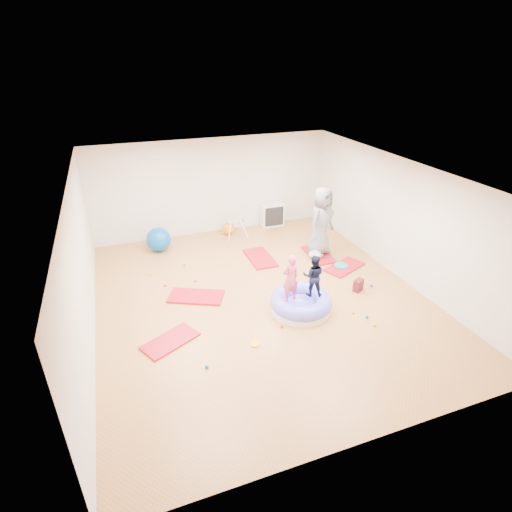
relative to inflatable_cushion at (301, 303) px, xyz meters
name	(u,v)px	position (x,y,z in m)	size (l,w,h in m)	color
room	(261,241)	(-0.63, 0.74, 1.24)	(7.01, 8.01, 2.81)	#AA663A
gym_mat_front_left	(170,341)	(-2.79, -0.13, -0.14)	(1.06, 0.53, 0.04)	red
gym_mat_mid_left	(196,296)	(-2.00, 1.23, -0.14)	(1.20, 0.60, 0.05)	red
gym_mat_center_back	(260,258)	(0.02, 2.50, -0.14)	(1.20, 0.60, 0.05)	red
gym_mat_right	(344,267)	(1.86, 1.29, -0.14)	(1.08, 0.54, 0.04)	red
gym_mat_rear_right	(319,254)	(1.58, 2.15, -0.14)	(1.13, 0.57, 0.05)	red
inflatable_cushion	(301,303)	(0.00, 0.00, 0.00)	(1.31, 1.31, 0.41)	white
child_pink	(291,276)	(-0.28, -0.02, 0.74)	(0.38, 0.25, 1.04)	#DA4471
child_navy	(313,274)	(0.25, -0.01, 0.68)	(0.45, 0.35, 0.92)	black
adult_caregiver	(321,222)	(1.60, 2.19, 0.80)	(0.90, 0.58, 1.84)	slate
infant	(315,254)	(1.36, 1.95, -0.01)	(0.36, 0.36, 0.21)	#A2B9CE
ball_pit_balls	(261,300)	(-0.70, 0.57, -0.13)	(4.88, 3.89, 0.07)	green
exercise_ball_blue	(159,240)	(-2.43, 3.92, 0.17)	(0.67, 0.67, 0.67)	#074DA5
exercise_ball_orange	(229,228)	(-0.31, 4.34, 0.03)	(0.39, 0.39, 0.39)	orange
infant_play_gym	(235,226)	(-0.18, 4.09, 0.17)	(0.65, 0.62, 0.50)	silver
cube_shelf	(272,215)	(1.18, 4.53, 0.19)	(0.70, 0.35, 0.70)	silver
balance_disc	(341,266)	(1.78, 1.33, -0.12)	(0.35, 0.35, 0.08)	teal
backpack	(358,285)	(1.58, 0.24, -0.02)	(0.25, 0.15, 0.28)	maroon
yellow_toy	(255,344)	(-1.30, -0.75, -0.15)	(0.18, 0.18, 0.03)	#F5B206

